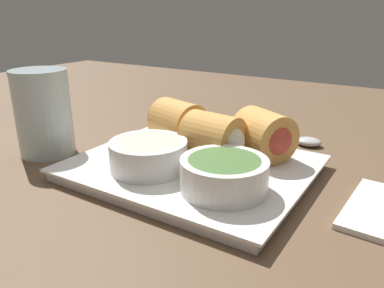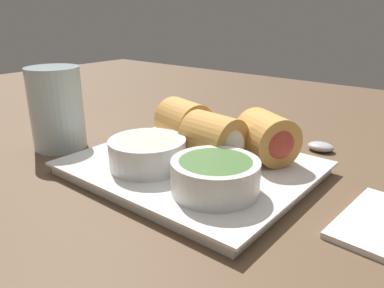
{
  "view_description": "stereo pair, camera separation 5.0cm",
  "coord_description": "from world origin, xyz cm",
  "px_view_note": "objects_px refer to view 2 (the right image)",
  "views": [
    {
      "loc": [
        -25.7,
        34.84,
        20.99
      ],
      "look_at": [
        -3.18,
        -0.59,
        5.86
      ],
      "focal_mm": 35.0,
      "sensor_mm": 36.0,
      "label": 1
    },
    {
      "loc": [
        -29.76,
        31.91,
        20.99
      ],
      "look_at": [
        -3.18,
        -0.59,
        5.86
      ],
      "focal_mm": 35.0,
      "sensor_mm": 36.0,
      "label": 2
    }
  ],
  "objects_px": {
    "dipping_bowl_far": "(215,175)",
    "drinking_glass": "(57,108)",
    "dipping_bowl_near": "(146,151)",
    "spoon": "(311,145)",
    "serving_plate": "(192,168)"
  },
  "relations": [
    {
      "from": "dipping_bowl_far",
      "to": "drinking_glass",
      "type": "relative_size",
      "value": 0.77
    },
    {
      "from": "drinking_glass",
      "to": "dipping_bowl_near",
      "type": "bearing_deg",
      "value": -178.32
    },
    {
      "from": "dipping_bowl_near",
      "to": "dipping_bowl_far",
      "type": "relative_size",
      "value": 1.0
    },
    {
      "from": "dipping_bowl_far",
      "to": "drinking_glass",
      "type": "height_order",
      "value": "drinking_glass"
    },
    {
      "from": "dipping_bowl_near",
      "to": "dipping_bowl_far",
      "type": "height_order",
      "value": "same"
    },
    {
      "from": "dipping_bowl_far",
      "to": "spoon",
      "type": "height_order",
      "value": "dipping_bowl_far"
    },
    {
      "from": "dipping_bowl_far",
      "to": "spoon",
      "type": "distance_m",
      "value": 0.22
    },
    {
      "from": "serving_plate",
      "to": "drinking_glass",
      "type": "xyz_separation_m",
      "value": [
        0.21,
        0.05,
        0.05
      ]
    },
    {
      "from": "dipping_bowl_far",
      "to": "spoon",
      "type": "xyz_separation_m",
      "value": [
        -0.01,
        -0.22,
        -0.03
      ]
    },
    {
      "from": "serving_plate",
      "to": "spoon",
      "type": "distance_m",
      "value": 0.19
    },
    {
      "from": "dipping_bowl_far",
      "to": "spoon",
      "type": "bearing_deg",
      "value": -92.75
    },
    {
      "from": "spoon",
      "to": "drinking_glass",
      "type": "xyz_separation_m",
      "value": [
        0.29,
        0.22,
        0.05
      ]
    },
    {
      "from": "serving_plate",
      "to": "dipping_bowl_near",
      "type": "height_order",
      "value": "dipping_bowl_near"
    },
    {
      "from": "spoon",
      "to": "dipping_bowl_far",
      "type": "bearing_deg",
      "value": 87.25
    },
    {
      "from": "dipping_bowl_near",
      "to": "serving_plate",
      "type": "bearing_deg",
      "value": -129.15
    }
  ]
}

